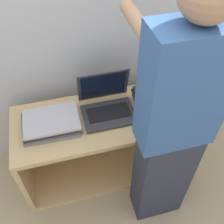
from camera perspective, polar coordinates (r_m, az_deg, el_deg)
The scene contains 8 objects.
ground_plane at distance 2.24m, azimuth 1.31°, elevation -16.83°, with size 12.00×12.00×0.00m, color tan.
wall_back at distance 1.82m, azimuth -3.96°, elevation 20.36°, with size 8.00×0.05×2.40m.
cart at distance 2.15m, azimuth -1.01°, elevation -5.22°, with size 1.38×0.54×0.63m.
laptop_open at distance 1.86m, azimuth -1.06°, elevation 1.56°, with size 0.37×0.32×0.28m.
laptop_stack_left at distance 1.81m, azimuth -13.04°, elevation -2.32°, with size 0.39×0.29×0.08m.
laptop_stack_right at distance 1.93m, azimuth 10.93°, elevation 2.66°, with size 0.40×0.29×0.12m.
person at distance 1.47m, azimuth 13.02°, elevation -3.98°, with size 0.40×0.54×1.76m.
inventory_tag at distance 1.85m, azimuth 11.95°, elevation 2.70°, with size 0.06×0.02×0.01m.
Camera 1 is at (-0.30, -0.95, 2.00)m, focal length 42.00 mm.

